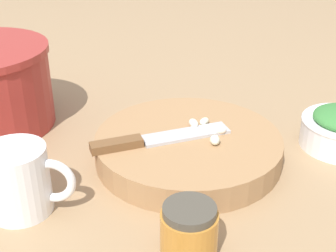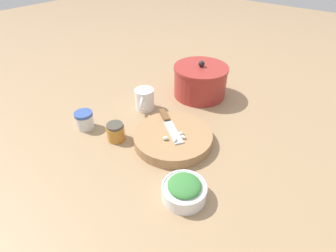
{
  "view_description": "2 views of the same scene",
  "coord_description": "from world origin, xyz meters",
  "px_view_note": "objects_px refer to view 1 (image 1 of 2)",
  "views": [
    {
      "loc": [
        -0.44,
        -0.37,
        0.39
      ],
      "look_at": [
        0.07,
        -0.01,
        0.06
      ],
      "focal_mm": 50.0,
      "sensor_mm": 36.0,
      "label": 1
    },
    {
      "loc": [
        0.55,
        -0.62,
        0.64
      ],
      "look_at": [
        0.07,
        -0.02,
        0.06
      ],
      "focal_mm": 28.0,
      "sensor_mm": 36.0,
      "label": 2
    }
  ],
  "objects_px": {
    "garlic_cloves": "(209,129)",
    "coffee_mug": "(20,180)",
    "cutting_board": "(188,147)",
    "honey_jar": "(189,232)",
    "chef_knife": "(154,139)"
  },
  "relations": [
    {
      "from": "cutting_board",
      "to": "chef_knife",
      "type": "height_order",
      "value": "chef_knife"
    },
    {
      "from": "honey_jar",
      "to": "chef_knife",
      "type": "bearing_deg",
      "value": 49.38
    },
    {
      "from": "garlic_cloves",
      "to": "coffee_mug",
      "type": "height_order",
      "value": "coffee_mug"
    },
    {
      "from": "garlic_cloves",
      "to": "cutting_board",
      "type": "bearing_deg",
      "value": 143.79
    },
    {
      "from": "garlic_cloves",
      "to": "honey_jar",
      "type": "bearing_deg",
      "value": -153.65
    },
    {
      "from": "cutting_board",
      "to": "honey_jar",
      "type": "height_order",
      "value": "honey_jar"
    },
    {
      "from": "cutting_board",
      "to": "garlic_cloves",
      "type": "relative_size",
      "value": 3.63
    },
    {
      "from": "cutting_board",
      "to": "coffee_mug",
      "type": "height_order",
      "value": "coffee_mug"
    },
    {
      "from": "chef_knife",
      "to": "coffee_mug",
      "type": "relative_size",
      "value": 1.75
    },
    {
      "from": "honey_jar",
      "to": "coffee_mug",
      "type": "bearing_deg",
      "value": 105.09
    },
    {
      "from": "coffee_mug",
      "to": "honey_jar",
      "type": "relative_size",
      "value": 1.64
    },
    {
      "from": "coffee_mug",
      "to": "honey_jar",
      "type": "height_order",
      "value": "coffee_mug"
    },
    {
      "from": "chef_knife",
      "to": "honey_jar",
      "type": "height_order",
      "value": "honey_jar"
    },
    {
      "from": "coffee_mug",
      "to": "honey_jar",
      "type": "xyz_separation_m",
      "value": [
        0.06,
        -0.22,
        -0.01
      ]
    },
    {
      "from": "cutting_board",
      "to": "chef_knife",
      "type": "bearing_deg",
      "value": 143.31
    }
  ]
}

